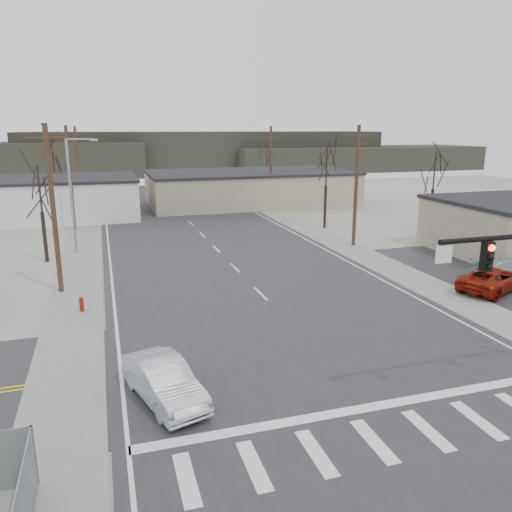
{
  "coord_description": "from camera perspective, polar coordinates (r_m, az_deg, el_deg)",
  "views": [
    {
      "loc": [
        -8.7,
        -19.17,
        9.69
      ],
      "look_at": [
        -0.52,
        7.28,
        2.6
      ],
      "focal_mm": 35.0,
      "sensor_mm": 36.0,
      "label": 1
    }
  ],
  "objects": [
    {
      "name": "tree_left_far",
      "position": [
        65.47,
        -22.18,
        10.34
      ],
      "size": [
        3.96,
        3.96,
        8.82
      ],
      "color": "black",
      "rests_on": "ground"
    },
    {
      "name": "car_far_a",
      "position": [
        66.15,
        -4.06,
        6.54
      ],
      "size": [
        2.61,
        4.96,
        1.37
      ],
      "primitive_type": "imported",
      "rotation": [
        0.0,
        0.0,
        3.29
      ],
      "color": "black",
      "rests_on": "main_road"
    },
    {
      "name": "tree_lot",
      "position": [
        51.52,
        19.71,
        8.96
      ],
      "size": [
        3.52,
        3.52,
        7.84
      ],
      "color": "black",
      "rests_on": "ground"
    },
    {
      "name": "building_right_far",
      "position": [
        66.31,
        -0.7,
        7.84
      ],
      "size": [
        26.3,
        14.3,
        4.3
      ],
      "color": "tan",
      "rests_on": "ground"
    },
    {
      "name": "tree_right_mid",
      "position": [
        50.04,
        8.05,
        9.92
      ],
      "size": [
        3.74,
        3.74,
        8.33
      ],
      "color": "black",
      "rests_on": "ground"
    },
    {
      "name": "upole_right_b",
      "position": [
        62.68,
        1.69,
        10.27
      ],
      "size": [
        2.2,
        0.3,
        10.0
      ],
      "color": "#4A3022",
      "rests_on": "ground"
    },
    {
      "name": "sedan_crossing",
      "position": [
        18.95,
        -10.49,
        -13.86
      ],
      "size": [
        2.87,
        4.87,
        1.52
      ],
      "primitive_type": "imported",
      "rotation": [
        0.0,
        0.0,
        0.29
      ],
      "color": "#AAAFB5",
      "rests_on": "main_road"
    },
    {
      "name": "main_road",
      "position": [
        36.56,
        -2.8,
        -0.99
      ],
      "size": [
        18.0,
        110.0,
        0.05
      ],
      "primitive_type": "cube",
      "color": "#262729",
      "rests_on": "ground"
    },
    {
      "name": "sidewalk_left",
      "position": [
        40.39,
        -19.36,
        -0.3
      ],
      "size": [
        3.0,
        90.0,
        0.06
      ],
      "primitive_type": "cube",
      "color": "gray",
      "rests_on": "ground"
    },
    {
      "name": "sidewalk_right",
      "position": [
        44.72,
        8.83,
        1.72
      ],
      "size": [
        3.0,
        90.0,
        0.06
      ],
      "primitive_type": "cube",
      "color": "gray",
      "rests_on": "ground"
    },
    {
      "name": "upole_left_c",
      "position": [
        51.44,
        -20.47,
        8.49
      ],
      "size": [
        2.2,
        0.3,
        10.0
      ],
      "color": "#4A3022",
      "rests_on": "ground"
    },
    {
      "name": "car_parked_silver",
      "position": [
        36.76,
        26.96,
        -1.35
      ],
      "size": [
        5.05,
        2.82,
        1.38
      ],
      "primitive_type": "imported",
      "rotation": [
        0.0,
        0.0,
        1.38
      ],
      "color": "#959B9F",
      "rests_on": "parking_lot"
    },
    {
      "name": "upole_right_a",
      "position": [
        42.54,
        11.38,
        8.06
      ],
      "size": [
        2.2,
        0.3,
        10.0
      ],
      "color": "#4A3022",
      "rests_on": "ground"
    },
    {
      "name": "upole_left_b",
      "position": [
        31.61,
        -22.18,
        5.18
      ],
      "size": [
        2.2,
        0.3,
        10.0
      ],
      "color": "#4A3022",
      "rests_on": "ground"
    },
    {
      "name": "hill_right",
      "position": [
        124.14,
        11.27,
        10.89
      ],
      "size": [
        60.0,
        18.0,
        5.5
      ],
      "primitive_type": "cube",
      "color": "#333026",
      "rests_on": "ground"
    },
    {
      "name": "tree_right_far",
      "position": [
        75.12,
        1.25,
        11.22
      ],
      "size": [
        3.52,
        3.52,
        7.84
      ],
      "color": "black",
      "rests_on": "ground"
    },
    {
      "name": "car_far_b",
      "position": [
        78.5,
        -11.39,
        7.51
      ],
      "size": [
        2.25,
        4.06,
        1.31
      ],
      "primitive_type": "imported",
      "rotation": [
        0.0,
        0.0,
        -0.19
      ],
      "color": "black",
      "rests_on": "main_road"
    },
    {
      "name": "fire_hydrant",
      "position": [
        28.74,
        -19.31,
        -5.23
      ],
      "size": [
        0.24,
        0.24,
        0.87
      ],
      "color": "#A50C0C",
      "rests_on": "ground"
    },
    {
      "name": "building_left_far",
      "position": [
        60.08,
        -24.16,
        6.01
      ],
      "size": [
        22.3,
        12.3,
        4.5
      ],
      "color": "silver",
      "rests_on": "ground"
    },
    {
      "name": "ground",
      "position": [
        23.17,
        6.67,
        -10.46
      ],
      "size": [
        140.0,
        140.0,
        0.0
      ],
      "primitive_type": "plane",
      "color": "#BBBCB7",
      "rests_on": "ground"
    },
    {
      "name": "hill_center",
      "position": [
        117.7,
        -5.67,
        11.77
      ],
      "size": [
        80.0,
        18.0,
        9.0
      ],
      "primitive_type": "cube",
      "color": "#333026",
      "rests_on": "ground"
    },
    {
      "name": "streetlight_main",
      "position": [
        41.48,
        -20.14,
        7.12
      ],
      "size": [
        2.4,
        0.25,
        9.0
      ],
      "color": "gray",
      "rests_on": "ground"
    },
    {
      "name": "upole_left_d",
      "position": [
        71.36,
        -19.71,
        9.95
      ],
      "size": [
        2.2,
        0.3,
        10.0
      ],
      "color": "#4A3022",
      "rests_on": "ground"
    },
    {
      "name": "cross_road",
      "position": [
        23.16,
        6.67,
        -10.41
      ],
      "size": [
        90.0,
        10.0,
        0.04
      ],
      "primitive_type": "cube",
      "color": "#262729",
      "rests_on": "ground"
    },
    {
      "name": "tree_left_near",
      "position": [
        39.66,
        -23.47,
        6.73
      ],
      "size": [
        3.3,
        3.3,
        7.35
      ],
      "color": "black",
      "rests_on": "ground"
    },
    {
      "name": "car_parked_red",
      "position": [
        33.73,
        25.42,
        -2.4
      ],
      "size": [
        5.82,
        4.33,
        1.47
      ],
      "primitive_type": "imported",
      "rotation": [
        0.0,
        0.0,
        1.98
      ],
      "color": "maroon",
      "rests_on": "parking_lot"
    }
  ]
}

